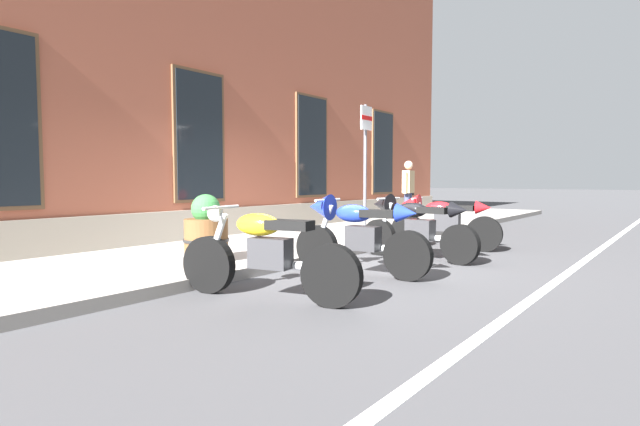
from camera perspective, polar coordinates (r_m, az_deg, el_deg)
ground_plane at (r=7.86m, az=1.21°, el=-5.47°), size 140.00×140.00×0.00m
sidewalk at (r=8.85m, az=-7.06°, el=-4.00°), size 27.07×3.13×0.14m
lane_stripe at (r=6.56m, az=24.76°, el=-7.63°), size 27.07×0.12×0.01m
brick_pub_facade at (r=13.21m, az=-24.10°, el=16.89°), size 21.07×7.18×8.68m
motorcycle_yellow_naked at (r=5.30m, az=-6.34°, el=-4.67°), size 0.70×2.12×0.98m
motorcycle_blue_sport at (r=6.66m, az=4.03°, el=-2.12°), size 0.62×2.00×1.07m
motorcycle_black_sport at (r=8.09m, az=10.57°, el=-1.22°), size 0.62×2.07×1.04m
motorcycle_red_sport at (r=9.41m, az=13.62°, el=-0.68°), size 0.64×2.02×1.00m
pedestrian_tan_coat at (r=12.93m, az=10.08°, el=2.74°), size 0.65×0.26×1.62m
parking_sign at (r=9.46m, az=5.23°, el=6.84°), size 0.36×0.07×2.53m
barrel_planter at (r=7.07m, az=-12.90°, el=-2.26°), size 0.63×0.63×0.93m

